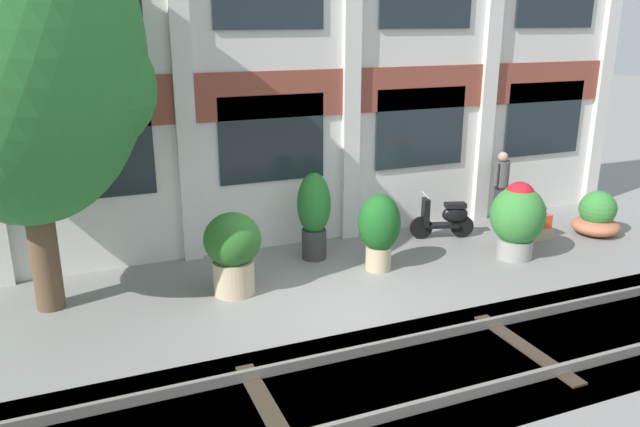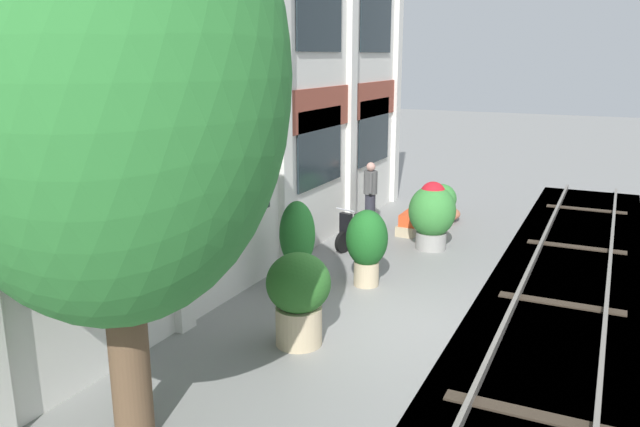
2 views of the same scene
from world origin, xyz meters
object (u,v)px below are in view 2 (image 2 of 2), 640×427
(potted_plant_square_trough, at_px, (411,223))
(potted_plant_wide_bowl, at_px, (441,205))
(broadleaf_tree, at_px, (107,87))
(potted_plant_stone_basin, at_px, (299,294))
(potted_plant_fluted_column, at_px, (432,212))
(potted_plant_glazed_jar, at_px, (297,243))
(potted_plant_ribbed_drum, at_px, (367,243))
(resident_by_doorway, at_px, (370,193))
(scooter_near_curb, at_px, (358,229))

(potted_plant_square_trough, bearing_deg, potted_plant_wide_bowl, -12.05)
(broadleaf_tree, distance_m, potted_plant_stone_basin, 4.30)
(potted_plant_wide_bowl, height_order, potted_plant_stone_basin, potted_plant_stone_basin)
(potted_plant_stone_basin, relative_size, potted_plant_fluted_column, 0.93)
(potted_plant_glazed_jar, bearing_deg, broadleaf_tree, -175.21)
(broadleaf_tree, bearing_deg, potted_plant_ribbed_drum, -6.01)
(broadleaf_tree, relative_size, potted_plant_ribbed_drum, 4.52)
(potted_plant_fluted_column, distance_m, resident_by_doorway, 2.15)
(potted_plant_ribbed_drum, distance_m, scooter_near_curb, 2.41)
(scooter_near_curb, bearing_deg, potted_plant_square_trough, 172.52)
(potted_plant_glazed_jar, relative_size, scooter_near_curb, 1.28)
(potted_plant_stone_basin, xyz_separation_m, resident_by_doorway, (6.57, 1.40, 0.10))
(broadleaf_tree, height_order, potted_plant_glazed_jar, broadleaf_tree)
(potted_plant_square_trough, xyz_separation_m, scooter_near_curb, (-1.63, 0.74, 0.19))
(potted_plant_stone_basin, height_order, potted_plant_glazed_jar, potted_plant_glazed_jar)
(potted_plant_stone_basin, bearing_deg, potted_plant_wide_bowl, -0.18)
(potted_plant_ribbed_drum, xyz_separation_m, potted_plant_square_trough, (3.78, 0.30, -0.58))
(potted_plant_ribbed_drum, bearing_deg, broadleaf_tree, 173.99)
(potted_plant_wide_bowl, distance_m, potted_plant_fluted_column, 2.61)
(broadleaf_tree, relative_size, scooter_near_curb, 4.90)
(potted_plant_wide_bowl, distance_m, potted_plant_ribbed_drum, 5.32)
(broadleaf_tree, distance_m, potted_plant_fluted_column, 9.04)
(potted_plant_glazed_jar, xyz_separation_m, scooter_near_curb, (3.03, 0.04, -0.50))
(potted_plant_stone_basin, xyz_separation_m, potted_plant_ribbed_drum, (2.76, -0.00, 0.03))
(potted_plant_square_trough, height_order, resident_by_doorway, resident_by_doorway)
(potted_plant_ribbed_drum, height_order, potted_plant_square_trough, potted_plant_ribbed_drum)
(potted_plant_square_trough, height_order, scooter_near_curb, scooter_near_curb)
(potted_plant_ribbed_drum, height_order, resident_by_doorway, resident_by_doorway)
(broadleaf_tree, distance_m, resident_by_doorway, 9.98)
(potted_plant_ribbed_drum, bearing_deg, scooter_near_curb, 25.88)
(potted_plant_glazed_jar, bearing_deg, resident_by_doorway, 4.93)
(potted_plant_square_trough, relative_size, potted_plant_fluted_column, 0.64)
(potted_plant_ribbed_drum, bearing_deg, potted_plant_glazed_jar, 131.80)
(potted_plant_square_trough, xyz_separation_m, resident_by_doorway, (0.04, 1.10, 0.65))
(potted_plant_stone_basin, distance_m, potted_plant_square_trough, 6.57)
(potted_plant_glazed_jar, relative_size, potted_plant_fluted_column, 1.12)
(potted_plant_stone_basin, bearing_deg, potted_plant_square_trough, 2.63)
(potted_plant_stone_basin, distance_m, potted_plant_ribbed_drum, 2.76)
(potted_plant_glazed_jar, xyz_separation_m, potted_plant_fluted_column, (3.65, -1.47, -0.10))
(broadleaf_tree, distance_m, scooter_near_curb, 8.56)
(potted_plant_wide_bowl, bearing_deg, scooter_near_curb, 161.39)
(potted_plant_glazed_jar, bearing_deg, potted_plant_stone_basin, -151.96)
(resident_by_doorway, bearing_deg, potted_plant_ribbed_drum, -90.77)
(broadleaf_tree, height_order, resident_by_doorway, broadleaf_tree)
(potted_plant_wide_bowl, height_order, potted_plant_fluted_column, potted_plant_fluted_column)
(potted_plant_glazed_jar, bearing_deg, scooter_near_curb, 0.79)
(potted_plant_wide_bowl, bearing_deg, potted_plant_square_trough, 167.95)
(broadleaf_tree, distance_m, potted_plant_glazed_jar, 5.64)
(potted_plant_ribbed_drum, relative_size, potted_plant_fluted_column, 0.95)
(resident_by_doorway, bearing_deg, potted_plant_wide_bowl, 25.20)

